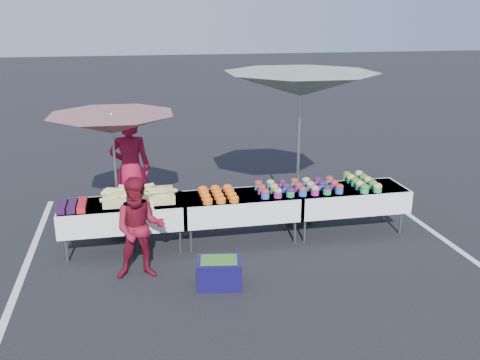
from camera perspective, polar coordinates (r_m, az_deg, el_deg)
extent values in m
plane|color=black|center=(8.61, 0.00, -6.37)|extent=(80.00, 80.00, 0.00)
cube|color=silver|center=(8.61, -21.55, -7.65)|extent=(0.10, 5.00, 0.00)
cube|color=silver|center=(9.72, 18.86, -4.48)|extent=(0.10, 5.00, 0.00)
cube|color=white|center=(8.19, -12.45, -2.57)|extent=(1.80, 0.75, 0.04)
cube|color=white|center=(8.24, -12.37, -3.61)|extent=(1.86, 0.81, 0.36)
cylinder|color=slate|center=(8.17, -18.00, -7.12)|extent=(0.04, 0.04, 0.39)
cylinder|color=slate|center=(8.71, -17.63, -5.54)|extent=(0.04, 0.04, 0.39)
cylinder|color=slate|center=(8.13, -6.39, -6.45)|extent=(0.04, 0.04, 0.39)
cylinder|color=slate|center=(8.67, -6.78, -4.90)|extent=(0.04, 0.04, 0.39)
cube|color=white|center=(8.34, 0.00, -1.77)|extent=(1.80, 0.75, 0.04)
cube|color=white|center=(8.39, 0.00, -2.80)|extent=(1.86, 0.81, 0.36)
cylinder|color=slate|center=(8.14, -5.27, -6.37)|extent=(0.04, 0.04, 0.39)
cylinder|color=slate|center=(8.69, -5.72, -4.83)|extent=(0.04, 0.04, 0.39)
cylinder|color=slate|center=(8.46, 5.88, -5.46)|extent=(0.04, 0.04, 0.39)
cylinder|color=slate|center=(8.98, 4.76, -4.04)|extent=(0.04, 0.04, 0.39)
cube|color=white|center=(8.86, 11.47, -0.96)|extent=(1.80, 0.75, 0.04)
cube|color=white|center=(8.91, 11.41, -1.94)|extent=(1.86, 0.81, 0.36)
cylinder|color=slate|center=(8.51, 6.91, -5.36)|extent=(0.04, 0.04, 0.39)
cylinder|color=slate|center=(9.03, 5.73, -3.95)|extent=(0.04, 0.04, 0.39)
cylinder|color=slate|center=(9.14, 16.75, -4.37)|extent=(0.04, 0.04, 0.39)
cylinder|color=slate|center=(9.62, 15.11, -3.12)|extent=(0.04, 0.04, 0.39)
cube|color=black|center=(7.98, -18.59, -3.16)|extent=(0.12, 0.12, 0.08)
cube|color=black|center=(8.11, -18.49, -2.82)|extent=(0.12, 0.12, 0.08)
cube|color=black|center=(8.24, -18.39, -2.49)|extent=(0.12, 0.12, 0.08)
cube|color=black|center=(8.37, -18.29, -2.17)|extent=(0.12, 0.12, 0.08)
cube|color=black|center=(7.96, -17.59, -3.11)|extent=(0.12, 0.12, 0.08)
cube|color=black|center=(8.09, -17.50, -2.77)|extent=(0.12, 0.12, 0.08)
cube|color=black|center=(8.22, -17.42, -2.44)|extent=(0.12, 0.12, 0.08)
cube|color=black|center=(8.36, -17.34, -2.12)|extent=(0.12, 0.12, 0.08)
cube|color=red|center=(7.95, -16.59, -3.05)|extent=(0.12, 0.12, 0.08)
cube|color=red|center=(8.08, -16.52, -2.71)|extent=(0.12, 0.12, 0.08)
cube|color=red|center=(8.21, -16.45, -2.38)|extent=(0.12, 0.12, 0.08)
cube|color=red|center=(8.34, -16.38, -2.06)|extent=(0.12, 0.12, 0.08)
cube|color=#BBBD61|center=(8.20, -10.74, -1.75)|extent=(1.05, 0.55, 0.14)
cylinder|color=#BBBD61|center=(8.34, -8.69, -1.06)|extent=(0.27, 0.09, 0.10)
cylinder|color=#BBBD61|center=(8.22, -13.43, -1.13)|extent=(0.27, 0.14, 0.07)
cylinder|color=#BBBD61|center=(8.05, -9.99, -0.96)|extent=(0.27, 0.14, 0.09)
cylinder|color=#BBBD61|center=(8.23, -13.72, -1.54)|extent=(0.27, 0.15, 0.10)
cylinder|color=#BBBD61|center=(8.12, -12.02, -1.33)|extent=(0.27, 0.15, 0.08)
cylinder|color=#BBBD61|center=(8.20, -11.06, -0.87)|extent=(0.27, 0.10, 0.10)
cylinder|color=#BBBD61|center=(8.08, -11.05, -1.16)|extent=(0.27, 0.07, 0.08)
cylinder|color=#BBBD61|center=(8.00, -11.67, -1.73)|extent=(0.27, 0.14, 0.09)
cylinder|color=#BBBD61|center=(8.36, -11.91, -0.73)|extent=(0.27, 0.12, 0.08)
cylinder|color=#BBBD61|center=(8.29, -7.63, -1.03)|extent=(0.27, 0.16, 0.08)
cylinder|color=#BBBD61|center=(8.14, -12.98, -1.29)|extent=(0.27, 0.11, 0.07)
cylinder|color=#BBBD61|center=(7.97, -11.33, -2.10)|extent=(0.27, 0.10, 0.07)
cylinder|color=#BBBD61|center=(8.30, -10.07, -0.65)|extent=(0.27, 0.12, 0.08)
cylinder|color=#BBBD61|center=(7.98, -13.84, -1.93)|extent=(0.27, 0.15, 0.08)
cylinder|color=#BBBD61|center=(8.20, -13.18, -1.02)|extent=(0.27, 0.10, 0.08)
cylinder|color=#BBBD61|center=(8.13, -9.30, -1.23)|extent=(0.27, 0.16, 0.10)
cylinder|color=#BBBD61|center=(8.09, -12.77, -1.06)|extent=(0.27, 0.12, 0.09)
cylinder|color=#BBBD61|center=(7.95, -8.80, -1.29)|extent=(0.27, 0.09, 0.07)
cylinder|color=#BBBD61|center=(8.00, -8.33, -1.65)|extent=(0.27, 0.10, 0.09)
cube|color=white|center=(7.89, -10.30, -2.86)|extent=(0.30, 0.25, 0.05)
cylinder|color=#D05A17|center=(7.97, -3.47, -2.37)|extent=(0.15, 0.15, 0.05)
ellipsoid|color=orange|center=(7.96, -3.47, -2.10)|extent=(0.15, 0.15, 0.08)
cylinder|color=#D05A17|center=(8.14, -3.65, -1.95)|extent=(0.15, 0.15, 0.05)
ellipsoid|color=orange|center=(8.13, -3.66, -1.69)|extent=(0.15, 0.15, 0.08)
cylinder|color=#D05A17|center=(8.31, -3.83, -1.55)|extent=(0.15, 0.15, 0.05)
ellipsoid|color=orange|center=(8.30, -3.83, -1.29)|extent=(0.15, 0.15, 0.08)
cylinder|color=#D05A17|center=(8.48, -4.00, -1.16)|extent=(0.15, 0.15, 0.05)
ellipsoid|color=orange|center=(8.47, -4.00, -0.91)|extent=(0.15, 0.15, 0.08)
cylinder|color=#D05A17|center=(8.00, -2.05, -2.28)|extent=(0.15, 0.15, 0.05)
ellipsoid|color=orange|center=(7.99, -2.05, -2.01)|extent=(0.15, 0.15, 0.08)
cylinder|color=#D05A17|center=(8.17, -2.26, -1.86)|extent=(0.15, 0.15, 0.05)
ellipsoid|color=orange|center=(8.16, -2.27, -1.59)|extent=(0.15, 0.15, 0.08)
cylinder|color=#D05A17|center=(8.34, -2.47, -1.46)|extent=(0.15, 0.15, 0.05)
ellipsoid|color=orange|center=(8.33, -2.47, -1.20)|extent=(0.15, 0.15, 0.08)
cylinder|color=#D05A17|center=(8.51, -2.66, -1.08)|extent=(0.15, 0.15, 0.05)
ellipsoid|color=orange|center=(8.49, -2.67, -0.82)|extent=(0.15, 0.15, 0.08)
cylinder|color=#D05A17|center=(8.04, -0.64, -2.18)|extent=(0.15, 0.15, 0.05)
ellipsoid|color=orange|center=(8.02, -0.64, -1.91)|extent=(0.15, 0.15, 0.08)
cylinder|color=#D05A17|center=(8.20, -0.88, -1.77)|extent=(0.15, 0.15, 0.05)
ellipsoid|color=orange|center=(8.19, -0.89, -1.50)|extent=(0.15, 0.15, 0.08)
cylinder|color=#D05A17|center=(8.37, -1.12, -1.37)|extent=(0.15, 0.15, 0.05)
ellipsoid|color=orange|center=(8.36, -1.12, -1.11)|extent=(0.15, 0.15, 0.08)
cylinder|color=#D05A17|center=(8.54, -1.34, -0.99)|extent=(0.15, 0.15, 0.05)
ellipsoid|color=orange|center=(8.53, -1.34, -0.74)|extent=(0.15, 0.15, 0.08)
cylinder|color=blue|center=(8.19, 2.71, -1.64)|extent=(0.13, 0.13, 0.10)
ellipsoid|color=maroon|center=(8.17, 2.72, -1.24)|extent=(0.14, 0.14, 0.10)
cylinder|color=#99207A|center=(8.39, 2.34, -1.16)|extent=(0.13, 0.13, 0.10)
ellipsoid|color=maroon|center=(8.37, 2.35, -0.77)|extent=(0.14, 0.14, 0.10)
cylinder|color=#249058|center=(8.59, 1.99, -0.70)|extent=(0.13, 0.13, 0.10)
ellipsoid|color=maroon|center=(8.57, 1.99, -0.32)|extent=(0.14, 0.14, 0.10)
cylinder|color=#99207A|center=(8.24, 4.06, -1.54)|extent=(0.13, 0.13, 0.10)
ellipsoid|color=tan|center=(8.22, 4.07, -1.15)|extent=(0.14, 0.14, 0.10)
cylinder|color=#249058|center=(8.44, 3.66, -1.07)|extent=(0.13, 0.13, 0.10)
ellipsoid|color=tan|center=(8.42, 3.67, -0.68)|extent=(0.14, 0.14, 0.10)
cylinder|color=blue|center=(8.64, 3.28, -0.62)|extent=(0.13, 0.13, 0.10)
ellipsoid|color=tan|center=(8.62, 3.28, -0.24)|extent=(0.14, 0.14, 0.10)
cylinder|color=#249058|center=(8.29, 5.39, -1.45)|extent=(0.13, 0.13, 0.10)
ellipsoid|color=black|center=(8.27, 5.40, -1.06)|extent=(0.14, 0.14, 0.10)
cylinder|color=blue|center=(8.49, 4.96, -0.98)|extent=(0.13, 0.13, 0.10)
ellipsoid|color=black|center=(8.47, 4.97, -0.60)|extent=(0.14, 0.14, 0.10)
cylinder|color=#99207A|center=(8.69, 4.55, -0.53)|extent=(0.13, 0.13, 0.10)
ellipsoid|color=black|center=(8.67, 4.56, -0.16)|extent=(0.14, 0.14, 0.10)
cylinder|color=blue|center=(8.35, 6.71, -1.36)|extent=(0.13, 0.13, 0.10)
ellipsoid|color=maroon|center=(8.33, 6.72, -0.97)|extent=(0.14, 0.14, 0.10)
cylinder|color=#99207A|center=(8.55, 6.25, -0.89)|extent=(0.13, 0.13, 0.10)
ellipsoid|color=maroon|center=(8.53, 6.26, -0.51)|extent=(0.14, 0.14, 0.10)
cylinder|color=#249058|center=(8.75, 5.81, -0.45)|extent=(0.13, 0.13, 0.10)
ellipsoid|color=maroon|center=(8.73, 5.82, -0.08)|extent=(0.14, 0.14, 0.10)
cylinder|color=#99207A|center=(8.41, 8.00, -1.26)|extent=(0.13, 0.13, 0.10)
ellipsoid|color=tan|center=(8.40, 8.02, -0.88)|extent=(0.14, 0.14, 0.10)
cylinder|color=#249058|center=(8.61, 7.52, -0.81)|extent=(0.13, 0.13, 0.10)
ellipsoid|color=tan|center=(8.59, 7.53, -0.43)|extent=(0.14, 0.14, 0.10)
cylinder|color=blue|center=(8.81, 7.05, -0.37)|extent=(0.13, 0.13, 0.10)
ellipsoid|color=tan|center=(8.79, 7.07, 0.00)|extent=(0.14, 0.14, 0.10)
cylinder|color=#249058|center=(8.48, 9.27, -1.17)|extent=(0.13, 0.13, 0.10)
ellipsoid|color=black|center=(8.46, 9.29, -0.79)|extent=(0.14, 0.14, 0.10)
cylinder|color=blue|center=(8.68, 8.76, -0.72)|extent=(0.13, 0.13, 0.10)
ellipsoid|color=black|center=(8.66, 8.78, -0.34)|extent=(0.14, 0.14, 0.10)
cylinder|color=#99207A|center=(8.87, 8.28, -0.29)|extent=(0.13, 0.13, 0.10)
ellipsoid|color=black|center=(8.86, 8.29, 0.08)|extent=(0.14, 0.14, 0.10)
cylinder|color=blue|center=(8.55, 10.53, -1.08)|extent=(0.13, 0.13, 0.10)
ellipsoid|color=maroon|center=(8.54, 10.55, -0.70)|extent=(0.14, 0.14, 0.10)
cylinder|color=#99207A|center=(8.75, 9.99, -0.64)|extent=(0.13, 0.13, 0.10)
ellipsoid|color=maroon|center=(8.73, 10.01, -0.26)|extent=(0.14, 0.14, 0.10)
cylinder|color=#249058|center=(8.94, 9.48, -0.21)|extent=(0.13, 0.13, 0.10)
ellipsoid|color=maroon|center=(8.92, 9.50, 0.16)|extent=(0.14, 0.14, 0.10)
cylinder|color=#249058|center=(8.66, 13.13, -1.09)|extent=(0.14, 0.14, 0.08)
ellipsoid|color=#366B1C|center=(8.64, 13.15, -0.74)|extent=(0.14, 0.14, 0.11)
cylinder|color=#249058|center=(8.82, 12.65, -0.72)|extent=(0.14, 0.14, 0.08)
ellipsoid|color=tan|center=(8.80, 12.67, -0.38)|extent=(0.14, 0.14, 0.11)
cylinder|color=#249058|center=(8.97, 12.18, -0.38)|extent=(0.14, 0.14, 0.08)
ellipsoid|color=#366B1C|center=(8.95, 12.21, -0.04)|extent=(0.14, 0.14, 0.11)
cylinder|color=#249058|center=(9.13, 11.74, -0.04)|extent=(0.14, 0.14, 0.08)
ellipsoid|color=tan|center=(9.11, 11.76, 0.29)|extent=(0.14, 0.14, 0.11)
cylinder|color=#249058|center=(9.29, 11.31, 0.29)|extent=(0.14, 0.14, 0.08)
ellipsoid|color=#366B1C|center=(9.27, 11.33, 0.61)|extent=(0.14, 0.14, 0.11)
cylinder|color=#249058|center=(8.75, 14.44, -0.99)|extent=(0.14, 0.14, 0.08)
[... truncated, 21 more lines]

